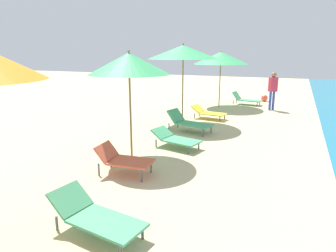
{
  "coord_description": "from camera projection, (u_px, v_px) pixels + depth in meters",
  "views": [
    {
      "loc": [
        3.46,
        6.51,
        2.55
      ],
      "look_at": [
        0.7,
        12.85,
        0.85
      ],
      "focal_mm": 31.86,
      "sensor_mm": 36.0,
      "label": 1
    }
  ],
  "objects": [
    {
      "name": "lounger_third_shoreside",
      "position": [
        95.0,
        216.0,
        4.27
      ],
      "size": [
        1.52,
        0.77,
        0.57
      ],
      "rotation": [
        0.0,
        0.0,
        -0.14
      ],
      "color": "#4CA572",
      "rests_on": "ground"
    },
    {
      "name": "umbrella_fourth",
      "position": [
        129.0,
        64.0,
        7.03
      ],
      "size": [
        1.96,
        1.96,
        2.62
      ],
      "color": "olive",
      "rests_on": "ground"
    },
    {
      "name": "lounger_fourth_shoreside",
      "position": [
        176.0,
        139.0,
        8.22
      ],
      "size": [
        1.44,
        0.89,
        0.49
      ],
      "rotation": [
        0.0,
        0.0,
        -0.22
      ],
      "color": "#4CA572",
      "rests_on": "ground"
    },
    {
      "name": "umbrella_fifth",
      "position": [
        183.0,
        52.0,
        10.53
      ],
      "size": [
        2.54,
        2.54,
        2.89
      ],
      "color": "olive",
      "rests_on": "ground"
    },
    {
      "name": "umbrella_farthest",
      "position": [
        221.0,
        58.0,
        14.09
      ],
      "size": [
        2.58,
        2.58,
        2.67
      ],
      "color": "olive",
      "rests_on": "ground"
    },
    {
      "name": "person_walking_near",
      "position": [
        273.0,
        87.0,
        13.44
      ],
      "size": [
        0.42,
        0.4,
        1.73
      ],
      "rotation": [
        0.0,
        0.0,
        2.26
      ],
      "color": "#334CB2",
      "rests_on": "ground"
    },
    {
      "name": "lounger_farthest_shoreside",
      "position": [
        246.0,
        99.0,
        15.09
      ],
      "size": [
        1.47,
        0.77,
        0.63
      ],
      "rotation": [
        0.0,
        0.0,
        -0.15
      ],
      "color": "#4CA572",
      "rests_on": "ground"
    },
    {
      "name": "beach_ball",
      "position": [
        264.0,
        98.0,
        16.15
      ],
      "size": [
        0.36,
        0.36,
        0.36
      ],
      "primitive_type": "sphere",
      "color": "#E54C38",
      "rests_on": "ground"
    },
    {
      "name": "lounger_fifth_shoreside",
      "position": [
        208.0,
        112.0,
        11.83
      ],
      "size": [
        1.41,
        0.78,
        0.51
      ],
      "rotation": [
        0.0,
        0.0,
        -0.14
      ],
      "color": "yellow",
      "rests_on": "ground"
    },
    {
      "name": "lounger_fourth_inland",
      "position": [
        124.0,
        159.0,
        6.38
      ],
      "size": [
        1.23,
        0.72,
        0.64
      ],
      "rotation": [
        0.0,
        0.0,
        0.09
      ],
      "color": "#D8593F",
      "rests_on": "ground"
    },
    {
      "name": "lounger_fifth_inland",
      "position": [
        189.0,
        122.0,
        9.86
      ],
      "size": [
        1.6,
        0.93,
        0.7
      ],
      "rotation": [
        0.0,
        0.0,
        -0.21
      ],
      "color": "#4CA572",
      "rests_on": "ground"
    }
  ]
}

